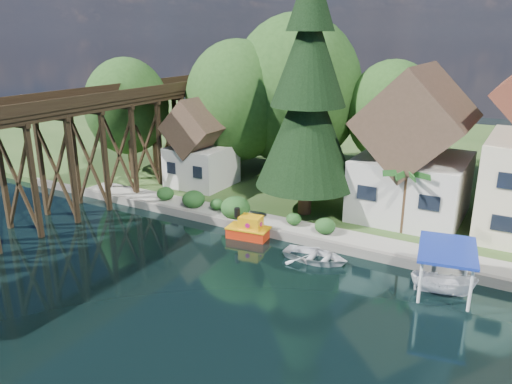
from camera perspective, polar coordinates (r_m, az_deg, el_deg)
ground at (r=28.50m, az=-5.27°, el=-10.76°), size 140.00×140.00×0.00m
bank at (r=57.79m, az=14.53°, el=3.92°), size 140.00×52.00×0.50m
seawall at (r=33.03m, az=8.58°, el=-6.12°), size 60.00×0.40×0.62m
promenade at (r=33.49m, az=12.62°, el=-5.61°), size 50.00×2.60×0.06m
trestle_bridge at (r=40.72m, az=-19.93°, el=5.07°), size 4.12×44.18×9.30m
house_left at (r=38.03m, az=17.65°, el=4.13°), size 7.64×8.64×11.02m
shed at (r=44.33m, az=-6.28°, el=5.00°), size 5.09×5.40×7.85m
bg_trees at (r=44.18m, az=11.83°, el=9.25°), size 49.90×13.30×10.57m
shrubs at (r=37.38m, az=-2.93°, el=-1.51°), size 15.76×2.47×1.70m
conifer at (r=35.96m, az=5.96°, el=10.79°), size 7.38×7.38×18.16m
palm_tree at (r=34.44m, az=16.89°, el=1.95°), size 4.30×4.30×4.73m
tugboat at (r=34.50m, az=-0.82°, el=-4.26°), size 3.07×1.94×2.09m
boat_white_a at (r=31.41m, az=6.83°, el=-7.11°), size 4.18×3.03×0.85m
boat_canopy at (r=28.97m, az=20.74°, el=-8.84°), size 3.60×4.68×2.73m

